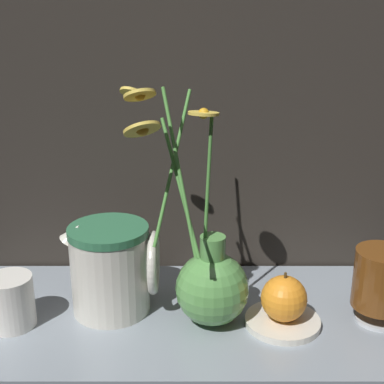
# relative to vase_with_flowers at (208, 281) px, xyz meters

# --- Properties ---
(ground_plane) EXTENTS (6.00, 6.00, 0.00)m
(ground_plane) POSITION_rel_vase_with_flowers_xyz_m (-0.04, 0.02, -0.08)
(ground_plane) COLOR black
(shelf) EXTENTS (0.71, 0.32, 0.01)m
(shelf) POSITION_rel_vase_with_flowers_xyz_m (-0.04, 0.02, -0.07)
(shelf) COLOR gray
(shelf) RESTS_ON ground_plane
(vase_with_flowers) EXTENTS (0.19, 0.16, 0.36)m
(vase_with_flowers) POSITION_rel_vase_with_flowers_xyz_m (0.00, 0.00, 0.00)
(vase_with_flowers) COLOR #59994C
(vase_with_flowers) RESTS_ON shelf
(yellow_mug) EXTENTS (0.08, 0.07, 0.08)m
(yellow_mug) POSITION_rel_vase_with_flowers_xyz_m (-0.30, -0.01, -0.03)
(yellow_mug) COLOR silver
(yellow_mug) RESTS_ON shelf
(ceramic_pitcher) EXTENTS (0.15, 0.12, 0.15)m
(ceramic_pitcher) POSITION_rel_vase_with_flowers_xyz_m (-0.15, 0.03, 0.01)
(ceramic_pitcher) COLOR beige
(ceramic_pitcher) RESTS_ON shelf
(tea_glass) EXTENTS (0.08, 0.08, 0.12)m
(tea_glass) POSITION_rel_vase_with_flowers_xyz_m (0.25, -0.00, 0.00)
(tea_glass) COLOR silver
(tea_glass) RESTS_ON shelf
(saucer_plate) EXTENTS (0.11, 0.11, 0.01)m
(saucer_plate) POSITION_rel_vase_with_flowers_xyz_m (0.11, -0.01, -0.06)
(saucer_plate) COLOR silver
(saucer_plate) RESTS_ON shelf
(orange_fruit) EXTENTS (0.07, 0.07, 0.08)m
(orange_fruit) POSITION_rel_vase_with_flowers_xyz_m (0.11, -0.01, -0.02)
(orange_fruit) COLOR orange
(orange_fruit) RESTS_ON saucer_plate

